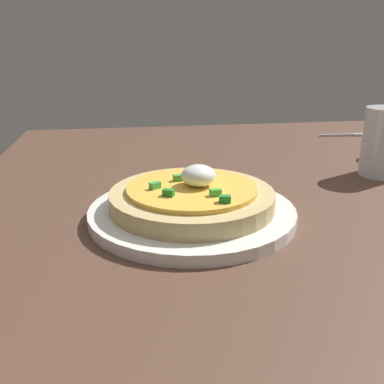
{
  "coord_description": "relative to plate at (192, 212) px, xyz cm",
  "views": [
    {
      "loc": [
        55.91,
        -20.64,
        23.43
      ],
      "look_at": [
        6.62,
        -13.05,
        5.72
      ],
      "focal_mm": 40.35,
      "sensor_mm": 36.0,
      "label": 1
    }
  ],
  "objects": [
    {
      "name": "dining_table",
      "position": [
        -6.62,
        13.05,
        -1.86
      ],
      "size": [
        107.61,
        89.63,
        2.28
      ],
      "primitive_type": "cube",
      "color": "brown",
      "rests_on": "ground"
    },
    {
      "name": "plate",
      "position": [
        0.0,
        0.0,
        0.0
      ],
      "size": [
        25.62,
        25.62,
        1.44
      ],
      "primitive_type": "cylinder",
      "color": "white",
      "rests_on": "dining_table"
    },
    {
      "name": "pizza",
      "position": [
        -0.01,
        0.04,
        2.12
      ],
      "size": [
        20.31,
        20.31,
        5.33
      ],
      "color": "tan",
      "rests_on": "plate"
    },
    {
      "name": "cup_near",
      "position": [
        -13.23,
        33.39,
        4.21
      ],
      "size": [
        6.93,
        6.93,
        11.02
      ],
      "color": "silver",
      "rests_on": "dining_table"
    },
    {
      "name": "fork",
      "position": [
        -42.49,
        42.75,
        -0.47
      ],
      "size": [
        1.54,
        10.7,
        0.5
      ],
      "rotation": [
        0.0,
        0.0,
        1.52
      ],
      "color": "#B7B7BC",
      "rests_on": "dining_table"
    }
  ]
}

